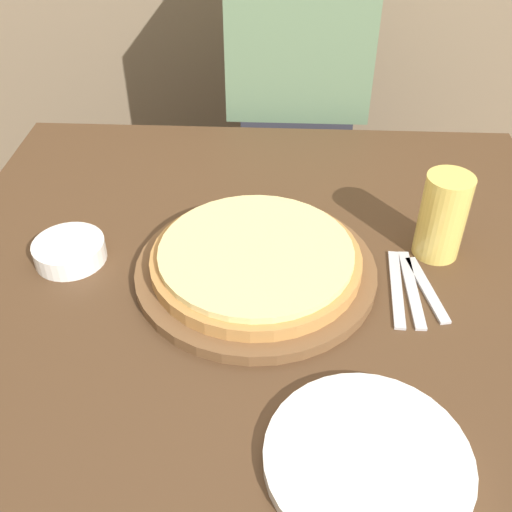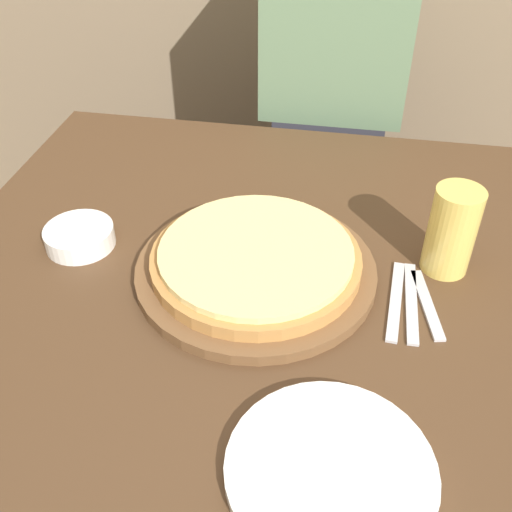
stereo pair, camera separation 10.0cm
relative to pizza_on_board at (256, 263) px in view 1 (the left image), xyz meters
The scene contains 10 objects.
ground_plane 0.80m from the pizza_on_board, 14.50° to the right, with size 12.00×12.00×0.00m, color #756047.
dining_table 0.41m from the pizza_on_board, 14.50° to the right, with size 1.14×1.09×0.78m.
pizza_on_board is the anchor object (origin of this frame).
beer_glass 0.33m from the pizza_on_board, 13.67° to the left, with size 0.08×0.08×0.16m.
dinner_plate 0.39m from the pizza_on_board, 66.28° to the right, with size 0.26×0.26×0.02m.
side_bowl 0.33m from the pizza_on_board, behind, with size 0.12×0.12×0.04m.
fork 0.24m from the pizza_on_board, ahead, with size 0.03×0.19×0.00m.
dinner_knife 0.26m from the pizza_on_board, ahead, with size 0.02×0.19×0.00m.
spoon 0.29m from the pizza_on_board, ahead, with size 0.05×0.16×0.00m.
diner_person 0.73m from the pizza_on_board, 84.17° to the left, with size 0.36×0.20×1.36m.
Camera 1 is at (0.03, -0.77, 1.44)m, focal length 42.00 mm.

